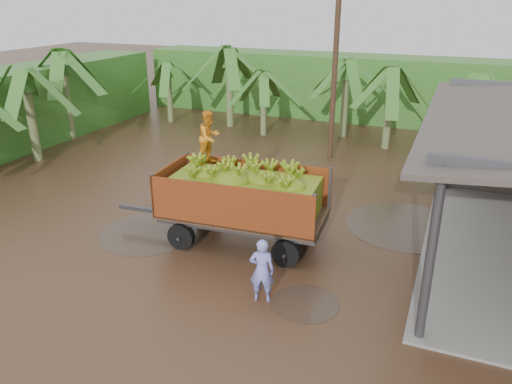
% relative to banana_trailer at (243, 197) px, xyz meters
% --- Properties ---
extents(ground, '(100.00, 100.00, 0.00)m').
position_rel_banana_trailer_xyz_m(ground, '(-0.03, 1.00, -1.42)').
color(ground, black).
rests_on(ground, ground).
extents(hedge_north, '(22.00, 3.00, 3.60)m').
position_rel_banana_trailer_xyz_m(hedge_north, '(-2.03, 17.00, 0.38)').
color(hedge_north, '#2D661E').
rests_on(hedge_north, ground).
extents(hedge_west, '(3.00, 18.00, 3.60)m').
position_rel_banana_trailer_xyz_m(hedge_west, '(-14.03, 5.00, 0.38)').
color(hedge_west, '#2D661E').
rests_on(hedge_west, ground).
extents(banana_trailer, '(6.59, 2.57, 3.75)m').
position_rel_banana_trailer_xyz_m(banana_trailer, '(0.00, 0.00, 0.00)').
color(banana_trailer, '#A34217').
rests_on(banana_trailer, ground).
extents(man_blue, '(0.67, 0.52, 1.62)m').
position_rel_banana_trailer_xyz_m(man_blue, '(1.64, -2.63, -0.61)').
color(man_blue, '#7C84E3').
rests_on(man_blue, ground).
extents(utility_pole, '(1.20, 0.24, 7.24)m').
position_rel_banana_trailer_xyz_m(utility_pole, '(0.30, 8.98, 2.25)').
color(utility_pole, '#47301E').
rests_on(utility_pole, ground).
extents(banana_plants, '(25.05, 20.73, 4.48)m').
position_rel_banana_trailer_xyz_m(banana_plants, '(-5.82, 7.63, 0.53)').
color(banana_plants, '#2D661E').
rests_on(banana_plants, ground).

